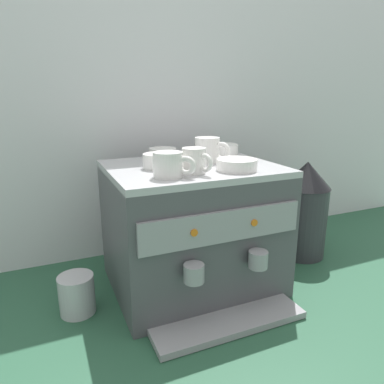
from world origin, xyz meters
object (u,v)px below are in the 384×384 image
(espresso_machine, at_px, (193,227))
(ceramic_cup_2, at_px, (170,165))
(ceramic_bowl_3, at_px, (163,154))
(coffee_grinder, at_px, (304,209))
(ceramic_cup_0, at_px, (209,150))
(ceramic_cup_1, at_px, (195,161))
(ceramic_bowl_2, at_px, (158,161))
(milk_pitcher, at_px, (77,294))
(ceramic_bowl_0, at_px, (222,150))
(ceramic_bowl_1, at_px, (237,165))

(espresso_machine, relative_size, ceramic_cup_2, 5.12)
(ceramic_bowl_3, bearing_deg, coffee_grinder, -10.26)
(ceramic_cup_0, bearing_deg, ceramic_cup_1, -129.10)
(ceramic_cup_2, height_order, ceramic_bowl_3, ceramic_cup_2)
(ceramic_bowl_2, relative_size, milk_pitcher, 0.79)
(ceramic_bowl_0, xyz_separation_m, ceramic_bowl_1, (-0.08, -0.24, -0.00))
(milk_pitcher, bearing_deg, coffee_grinder, 3.31)
(ceramic_bowl_0, height_order, milk_pitcher, ceramic_bowl_0)
(ceramic_bowl_1, distance_m, milk_pitcher, 0.61)
(ceramic_bowl_0, xyz_separation_m, milk_pitcher, (-0.56, -0.14, -0.38))
(ceramic_bowl_0, bearing_deg, ceramic_cup_1, -132.28)
(ceramic_bowl_2, bearing_deg, ceramic_cup_2, -94.39)
(ceramic_cup_0, relative_size, ceramic_bowl_2, 1.23)
(ceramic_cup_0, bearing_deg, ceramic_bowl_1, -80.66)
(ceramic_bowl_1, xyz_separation_m, milk_pitcher, (-0.48, 0.10, -0.37))
(ceramic_cup_2, distance_m, coffee_grinder, 0.69)
(ceramic_bowl_1, bearing_deg, ceramic_bowl_2, 149.63)
(espresso_machine, height_order, ceramic_bowl_2, ceramic_bowl_2)
(ceramic_bowl_2, bearing_deg, coffee_grinder, 2.79)
(ceramic_cup_0, height_order, ceramic_bowl_2, ceramic_cup_0)
(ceramic_bowl_2, bearing_deg, espresso_machine, -1.81)
(coffee_grinder, distance_m, milk_pitcher, 0.90)
(ceramic_bowl_0, relative_size, coffee_grinder, 0.31)
(ceramic_cup_0, relative_size, milk_pitcher, 0.97)
(ceramic_cup_0, distance_m, ceramic_cup_1, 0.17)
(ceramic_cup_2, xyz_separation_m, ceramic_bowl_1, (0.21, 0.01, -0.02))
(ceramic_cup_2, bearing_deg, ceramic_bowl_0, 40.23)
(ceramic_cup_0, relative_size, ceramic_bowl_3, 1.24)
(ceramic_bowl_3, distance_m, milk_pitcher, 0.52)
(espresso_machine, height_order, ceramic_bowl_1, ceramic_bowl_1)
(ceramic_bowl_0, distance_m, ceramic_bowl_3, 0.22)
(ceramic_cup_1, bearing_deg, espresso_machine, 69.89)
(ceramic_cup_1, xyz_separation_m, ceramic_bowl_3, (-0.02, 0.24, -0.02))
(espresso_machine, height_order, ceramic_cup_0, ceramic_cup_0)
(ceramic_bowl_0, relative_size, milk_pitcher, 1.00)
(coffee_grinder, bearing_deg, ceramic_bowl_1, -159.74)
(ceramic_bowl_0, xyz_separation_m, ceramic_bowl_3, (-0.22, 0.01, -0.00))
(ceramic_bowl_1, bearing_deg, ceramic_cup_0, 99.34)
(espresso_machine, xyz_separation_m, ceramic_cup_1, (-0.04, -0.11, 0.25))
(ceramic_bowl_1, relative_size, coffee_grinder, 0.31)
(ceramic_cup_2, bearing_deg, ceramic_cup_1, 11.95)
(ceramic_cup_0, distance_m, ceramic_cup_2, 0.24)
(milk_pitcher, bearing_deg, espresso_machine, 2.65)
(ceramic_cup_2, bearing_deg, ceramic_cup_0, 38.13)
(espresso_machine, relative_size, coffee_grinder, 1.39)
(ceramic_cup_2, height_order, ceramic_bowl_2, ceramic_cup_2)
(ceramic_cup_1, relative_size, ceramic_bowl_0, 0.89)
(ceramic_cup_0, bearing_deg, coffee_grinder, 0.83)
(ceramic_cup_2, distance_m, ceramic_bowl_3, 0.27)
(espresso_machine, bearing_deg, ceramic_cup_0, 21.45)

